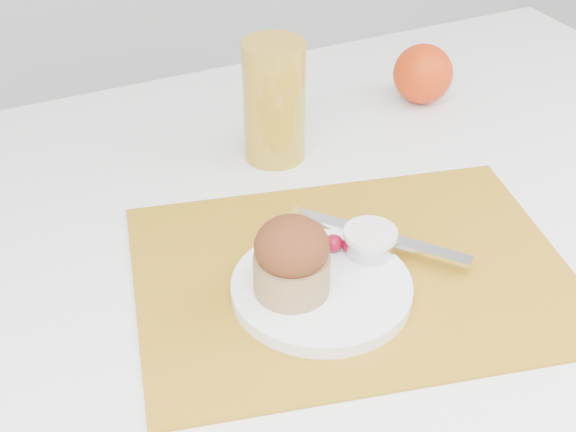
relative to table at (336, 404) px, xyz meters
name	(u,v)px	position (x,y,z in m)	size (l,w,h in m)	color
table	(336,404)	(0.00, 0.00, 0.00)	(1.20, 0.80, 0.75)	white
placemat	(353,273)	(-0.07, -0.13, 0.38)	(0.46, 0.33, 0.00)	#A87517
plate	(321,289)	(-0.11, -0.15, 0.39)	(0.18, 0.18, 0.01)	white
ramekin	(370,243)	(-0.04, -0.13, 0.41)	(0.05, 0.05, 0.02)	#BAB9BE
cream	(371,234)	(-0.04, -0.13, 0.42)	(0.06, 0.06, 0.01)	white
raspberry_near	(334,243)	(-0.08, -0.11, 0.40)	(0.02, 0.02, 0.02)	#630214
raspberry_far	(351,245)	(-0.06, -0.12, 0.40)	(0.02, 0.02, 0.02)	#530214
butter_knife	(378,236)	(-0.02, -0.11, 0.40)	(0.21, 0.02, 0.01)	white
orange	(423,74)	(0.21, 0.17, 0.42)	(0.09, 0.09, 0.09)	red
juice_glass	(274,101)	(-0.04, 0.12, 0.45)	(0.08, 0.08, 0.16)	#BC9023
muffin	(292,258)	(-0.14, -0.15, 0.43)	(0.10, 0.10, 0.08)	#A98651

